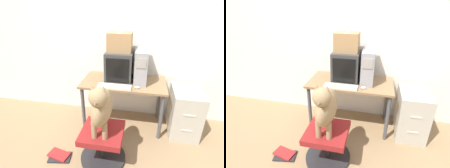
% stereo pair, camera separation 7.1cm
% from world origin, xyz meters
% --- Properties ---
extents(ground_plane, '(12.00, 12.00, 0.00)m').
position_xyz_m(ground_plane, '(0.00, 0.00, 0.00)').
color(ground_plane, '#937551').
extents(wall_back, '(8.00, 0.05, 2.60)m').
position_xyz_m(wall_back, '(0.00, 0.67, 1.30)').
color(wall_back, white).
rests_on(wall_back, ground_plane).
extents(desk, '(1.21, 0.61, 0.73)m').
position_xyz_m(desk, '(0.00, 0.30, 0.63)').
color(desk, olive).
rests_on(desk, ground_plane).
extents(crt_monitor, '(0.38, 0.41, 0.41)m').
position_xyz_m(crt_monitor, '(-0.08, 0.39, 0.94)').
color(crt_monitor, '#383838').
rests_on(crt_monitor, desk).
extents(pc_tower, '(0.17, 0.42, 0.46)m').
position_xyz_m(pc_tower, '(0.23, 0.36, 0.97)').
color(pc_tower, '#99999E').
rests_on(pc_tower, desk).
extents(keyboard, '(0.45, 0.14, 0.03)m').
position_xyz_m(keyboard, '(-0.10, 0.09, 0.75)').
color(keyboard, beige).
rests_on(keyboard, desk).
extents(computer_mouse, '(0.07, 0.04, 0.04)m').
position_xyz_m(computer_mouse, '(0.20, 0.11, 0.75)').
color(computer_mouse, silver).
rests_on(computer_mouse, desk).
extents(office_chair, '(0.55, 0.55, 0.44)m').
position_xyz_m(office_chair, '(-0.14, -0.45, 0.24)').
color(office_chair, '#262628').
rests_on(office_chair, ground_plane).
extents(dog, '(0.21, 0.53, 0.63)m').
position_xyz_m(dog, '(-0.14, -0.47, 0.78)').
color(dog, '#9E7F56').
rests_on(dog, office_chair).
extents(filing_cabinet, '(0.40, 0.56, 0.69)m').
position_xyz_m(filing_cabinet, '(0.89, 0.28, 0.34)').
color(filing_cabinet, '#B7B2A3').
rests_on(filing_cabinet, ground_plane).
extents(cardboard_box, '(0.33, 0.25, 0.27)m').
position_xyz_m(cardboard_box, '(-0.08, 0.39, 1.28)').
color(cardboard_box, '#A87F51').
rests_on(cardboard_box, crt_monitor).
extents(book_stack_floor, '(0.31, 0.23, 0.04)m').
position_xyz_m(book_stack_floor, '(-0.69, -0.54, 0.02)').
color(book_stack_floor, '#262628').
rests_on(book_stack_floor, ground_plane).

